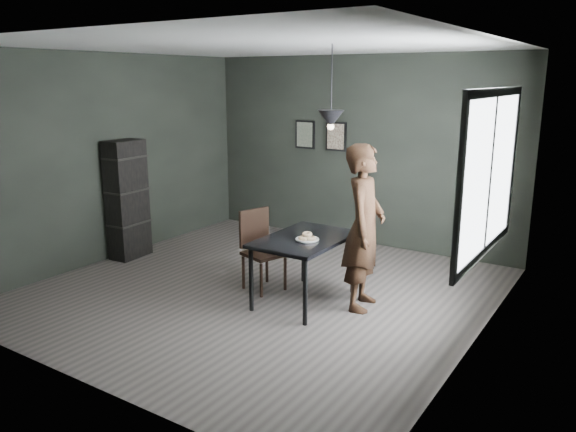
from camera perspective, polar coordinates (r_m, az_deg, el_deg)
The scene contains 13 objects.
ground at distance 6.76m, azimuth -2.74°, elevation -7.54°, with size 5.00×5.00×0.00m, color #393431.
back_wall at distance 8.51m, azimuth 7.06°, elevation 6.57°, with size 5.00×0.10×2.80m, color black.
ceiling at distance 6.30m, azimuth -3.05°, elevation 16.89°, with size 5.00×5.00×0.02m.
window_assembly at distance 5.51m, azimuth 19.82°, elevation 4.00°, with size 0.04×1.96×1.56m.
cafe_table at distance 6.23m, azimuth 1.68°, elevation -2.88°, with size 0.80×1.20×0.75m.
white_plate at distance 6.09m, azimuth 1.96°, elevation -2.45°, with size 0.23×0.23×0.01m, color white.
donut_pile at distance 6.08m, azimuth 1.96°, elevation -2.12°, with size 0.18×0.19×0.09m.
woman at distance 6.07m, azimuth 7.73°, elevation -1.18°, with size 0.66×0.43×1.80m, color black.
wood_chair at distance 6.68m, azimuth -2.91°, elevation -2.87°, with size 0.52×0.52×0.96m.
shelf_unit at distance 8.09m, azimuth -16.01°, elevation 1.61°, with size 0.31×0.55×1.65m, color black.
pendant_lamp at distance 5.94m, azimuth 4.38°, elevation 9.83°, with size 0.28×0.28×0.86m.
framed_print_left at distance 8.89m, azimuth 1.74°, elevation 8.28°, with size 0.34×0.04×0.44m.
framed_print_right at distance 8.62m, azimuth 4.90°, elevation 8.06°, with size 0.34×0.04×0.44m.
Camera 1 is at (3.69, -5.10, 2.47)m, focal length 35.00 mm.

